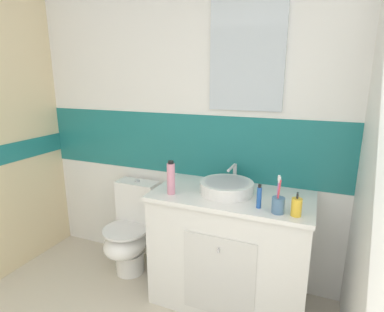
{
  "coord_description": "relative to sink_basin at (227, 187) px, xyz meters",
  "views": [
    {
      "loc": [
        1.03,
        0.15,
        1.64
      ],
      "look_at": [
        0.26,
        2.01,
        1.12
      ],
      "focal_mm": 28.88,
      "sensor_mm": 36.0,
      "label": 1
    }
  ],
  "objects": [
    {
      "name": "wall_back_tiled",
      "position": [
        -0.47,
        0.33,
        0.37
      ],
      "size": [
        3.2,
        0.2,
        2.5
      ],
      "color": "white",
      "rests_on": "ground_plane"
    },
    {
      "name": "soap_dispenser",
      "position": [
        0.48,
        -0.2,
        0.01
      ],
      "size": [
        0.06,
        0.06,
        0.15
      ],
      "color": "yellow",
      "rests_on": "vanity_cabinet"
    },
    {
      "name": "vanity_cabinet",
      "position": [
        0.04,
        -0.0,
        -0.47
      ],
      "size": [
        1.1,
        0.59,
        0.85
      ],
      "color": "silver",
      "rests_on": "ground_plane"
    },
    {
      "name": "sink_basin",
      "position": [
        0.0,
        0.0,
        0.0
      ],
      "size": [
        0.37,
        0.42,
        0.16
      ],
      "color": "white",
      "rests_on": "vanity_cabinet"
    },
    {
      "name": "toothbrush_cup",
      "position": [
        0.37,
        -0.2,
        0.01
      ],
      "size": [
        0.08,
        0.08,
        0.23
      ],
      "color": "#4C7299",
      "rests_on": "vanity_cabinet"
    },
    {
      "name": "toothpaste_tube_upright",
      "position": [
        0.26,
        -0.17,
        0.03
      ],
      "size": [
        0.03,
        0.03,
        0.15
      ],
      "color": "#2659B2",
      "rests_on": "vanity_cabinet"
    },
    {
      "name": "toilet",
      "position": [
        -0.84,
        0.04,
        -0.53
      ],
      "size": [
        0.37,
        0.5,
        0.78
      ],
      "color": "white",
      "rests_on": "ground_plane"
    },
    {
      "name": "shampoo_bottle_tall",
      "position": [
        -0.35,
        -0.16,
        0.07
      ],
      "size": [
        0.06,
        0.06,
        0.24
      ],
      "color": "pink",
      "rests_on": "vanity_cabinet"
    }
  ]
}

